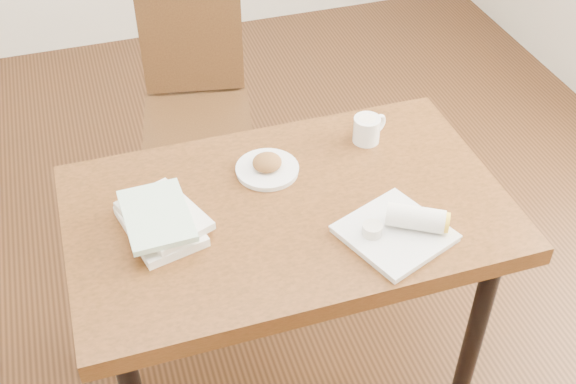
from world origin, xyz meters
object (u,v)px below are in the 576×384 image
object	(u,v)px
table	(288,226)
book_stack	(161,220)
plate_burrito	(402,228)
chair_far	(196,94)
coffee_mug	(368,129)
plate_scone	(267,167)

from	to	relation	value
table	book_stack	world-z (taller)	book_stack
plate_burrito	chair_far	bearing A→B (deg)	106.07
book_stack	coffee_mug	bearing A→B (deg)	16.52
plate_scone	plate_burrito	xyz separation A→B (m)	(0.27, -0.37, 0.01)
table	plate_scone	size ratio (longest dim) A/B	6.55
chair_far	coffee_mug	world-z (taller)	chair_far
plate_scone	book_stack	xyz separation A→B (m)	(-0.35, -0.15, 0.01)
chair_far	plate_scone	world-z (taller)	chair_far
plate_scone	coffee_mug	size ratio (longest dim) A/B	1.57
book_stack	chair_far	bearing A→B (deg)	73.33
chair_far	plate_scone	size ratio (longest dim) A/B	4.96
coffee_mug	plate_burrito	bearing A→B (deg)	-100.19
coffee_mug	book_stack	xyz separation A→B (m)	(-0.70, -0.21, -0.01)
plate_scone	chair_far	bearing A→B (deg)	94.75
table	book_stack	xyz separation A→B (m)	(-0.36, 0.01, 0.12)
table	plate_burrito	xyz separation A→B (m)	(0.26, -0.21, 0.11)
plate_scone	book_stack	world-z (taller)	book_stack
plate_scone	plate_burrito	world-z (taller)	plate_burrito
coffee_mug	plate_burrito	distance (m)	0.44
chair_far	book_stack	xyz separation A→B (m)	(-0.28, -0.94, 0.24)
chair_far	plate_burrito	size ratio (longest dim) A/B	2.88
table	plate_scone	xyz separation A→B (m)	(-0.01, 0.16, 0.10)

